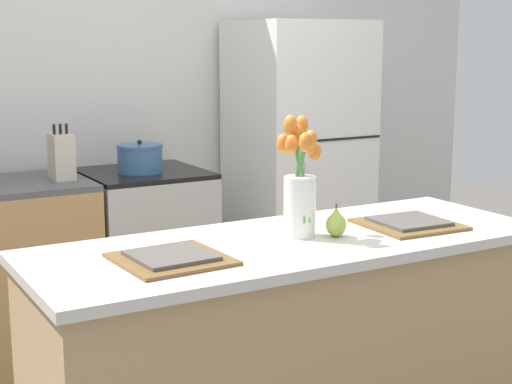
{
  "coord_description": "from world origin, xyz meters",
  "views": [
    {
      "loc": [
        -1.38,
        -2.17,
        1.56
      ],
      "look_at": [
        0.0,
        0.25,
        1.02
      ],
      "focal_mm": 55.0,
      "sensor_mm": 36.0,
      "label": 1
    }
  ],
  "objects": [
    {
      "name": "stove_range",
      "position": [
        0.1,
        1.6,
        0.45
      ],
      "size": [
        0.6,
        0.61,
        0.9
      ],
      "color": "#B2B5B7",
      "rests_on": "ground_plane"
    },
    {
      "name": "pear_figurine",
      "position": [
        0.15,
        -0.04,
        0.95
      ],
      "size": [
        0.07,
        0.07,
        0.12
      ],
      "color": "#9EBC47",
      "rests_on": "kitchen_island"
    },
    {
      "name": "kitchen_island",
      "position": [
        0.0,
        0.0,
        0.45
      ],
      "size": [
        1.8,
        0.66,
        0.9
      ],
      "color": "tan",
      "rests_on": "ground_plane"
    },
    {
      "name": "cooking_pot",
      "position": [
        0.07,
        1.58,
        0.97
      ],
      "size": [
        0.24,
        0.24,
        0.17
      ],
      "color": "#386093",
      "rests_on": "stove_range"
    },
    {
      "name": "flower_vase",
      "position": [
        0.04,
        0.02,
        1.08
      ],
      "size": [
        0.14,
        0.18,
        0.42
      ],
      "color": "silver",
      "rests_on": "kitchen_island"
    },
    {
      "name": "plate_setting_right",
      "position": [
        0.47,
        -0.05,
        0.91
      ],
      "size": [
        0.33,
        0.33,
        0.02
      ],
      "color": "brown",
      "rests_on": "kitchen_island"
    },
    {
      "name": "refrigerator",
      "position": [
        1.05,
        1.6,
        0.84
      ],
      "size": [
        0.68,
        0.67,
        1.67
      ],
      "color": "white",
      "rests_on": "ground_plane"
    },
    {
      "name": "knife_block",
      "position": [
        -0.34,
        1.56,
        1.01
      ],
      "size": [
        0.1,
        0.14,
        0.27
      ],
      "color": "beige",
      "rests_on": "back_counter"
    },
    {
      "name": "plate_setting_left",
      "position": [
        -0.47,
        -0.05,
        0.91
      ],
      "size": [
        0.33,
        0.33,
        0.02
      ],
      "color": "brown",
      "rests_on": "kitchen_island"
    },
    {
      "name": "back_wall",
      "position": [
        0.0,
        2.0,
        1.35
      ],
      "size": [
        5.2,
        0.08,
        2.7
      ],
      "color": "silver",
      "rests_on": "ground_plane"
    }
  ]
}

